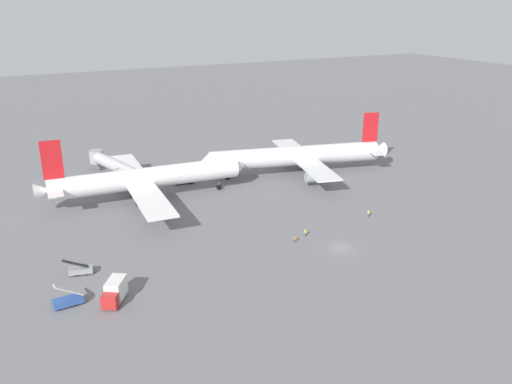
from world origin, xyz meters
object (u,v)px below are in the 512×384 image
object	(u,v)px
airliner_being_pushed	(297,156)
gse_belt_loader_portside	(81,270)
pushback_tug	(183,178)
ground_crew_marshaller_foreground	(368,214)
gse_stair_truck_yellow	(68,300)
ground_crew_wing_walker_right	(295,239)
jet_bridge	(111,163)
gse_catering_truck_tall	(115,292)
ground_crew_ramp_agent_by_cones	(305,233)
airliner_at_gate_left	(145,179)

from	to	relation	value
airliner_being_pushed	gse_belt_loader_portside	xyz separation A→B (m)	(-63.22, -30.66, -4.31)
pushback_tug	ground_crew_marshaller_foreground	distance (m)	49.51
gse_stair_truck_yellow	gse_belt_loader_portside	world-z (taller)	gse_stair_truck_yellow
pushback_tug	ground_crew_wing_walker_right	world-z (taller)	pushback_tug
airliner_being_pushed	ground_crew_wing_walker_right	distance (m)	44.22
gse_belt_loader_portside	jet_bridge	bearing A→B (deg)	71.02
pushback_tug	gse_catering_truck_tall	distance (m)	57.98
gse_catering_truck_tall	ground_crew_ramp_agent_by_cones	world-z (taller)	gse_catering_truck_tall
gse_stair_truck_yellow	ground_crew_wing_walker_right	xyz separation A→B (m)	(43.23, 3.04, -0.22)
gse_catering_truck_tall	gse_stair_truck_yellow	distance (m)	7.14
airliner_at_gate_left	ground_crew_ramp_agent_by_cones	distance (m)	41.97
gse_belt_loader_portside	ground_crew_wing_walker_right	size ratio (longest dim) A/B	3.24
pushback_tug	ground_crew_wing_walker_right	xyz separation A→B (m)	(6.63, -44.45, -0.46)
pushback_tug	gse_stair_truck_yellow	size ratio (longest dim) A/B	1.80
gse_catering_truck_tall	jet_bridge	world-z (taller)	jet_bridge
airliner_at_gate_left	ground_crew_marshaller_foreground	world-z (taller)	airliner_at_gate_left
ground_crew_wing_walker_right	gse_belt_loader_portside	bearing A→B (deg)	170.70
ground_crew_wing_walker_right	ground_crew_marshaller_foreground	size ratio (longest dim) A/B	0.89
airliner_at_gate_left	ground_crew_ramp_agent_by_cones	world-z (taller)	airliner_at_gate_left
ground_crew_ramp_agent_by_cones	airliner_at_gate_left	bearing A→B (deg)	122.08
gse_stair_truck_yellow	jet_bridge	distance (m)	65.11
airliner_at_gate_left	ground_crew_wing_walker_right	world-z (taller)	airliner_at_gate_left
ground_crew_ramp_agent_by_cones	jet_bridge	size ratio (longest dim) A/B	0.07
airliner_at_gate_left	gse_stair_truck_yellow	distance (m)	46.97
ground_crew_marshaller_foreground	airliner_being_pushed	bearing A→B (deg)	85.71
gse_stair_truck_yellow	airliner_being_pushed	bearing A→B (deg)	31.01
gse_catering_truck_tall	gse_belt_loader_portside	world-z (taller)	gse_catering_truck_tall
airliner_at_gate_left	gse_stair_truck_yellow	bearing A→B (deg)	-121.60
gse_stair_truck_yellow	ground_crew_marshaller_foreground	bearing A→B (deg)	5.74
ground_crew_ramp_agent_by_cones	jet_bridge	xyz separation A→B (m)	(-25.20, 56.93, 2.93)
gse_catering_truck_tall	pushback_tug	bearing A→B (deg)	59.01
ground_crew_ramp_agent_by_cones	jet_bridge	bearing A→B (deg)	113.88
ground_crew_ramp_agent_by_cones	pushback_tug	bearing A→B (deg)	103.17
airliner_at_gate_left	gse_belt_loader_portside	xyz separation A→B (m)	(-20.88, -30.31, -4.54)
jet_bridge	ground_crew_marshaller_foreground	bearing A→B (deg)	-52.05
gse_catering_truck_tall	jet_bridge	xyz separation A→B (m)	(14.71, 63.62, 2.03)
gse_catering_truck_tall	airliner_at_gate_left	bearing A→B (deg)	67.12
gse_belt_loader_portside	ground_crew_marshaller_foreground	world-z (taller)	gse_belt_loader_portside
airliner_being_pushed	gse_catering_truck_tall	distance (m)	73.62
gse_stair_truck_yellow	pushback_tug	bearing A→B (deg)	52.37
gse_stair_truck_yellow	ground_crew_wing_walker_right	bearing A→B (deg)	4.02
gse_belt_loader_portside	ground_crew_wing_walker_right	xyz separation A→B (m)	(39.61, -6.49, -0.02)
gse_catering_truck_tall	ground_crew_ramp_agent_by_cones	xyz separation A→B (m)	(39.91, 6.70, -0.90)
airliner_being_pushed	ground_crew_ramp_agent_by_cones	size ratio (longest dim) A/B	31.49
ground_crew_marshaller_foreground	airliner_at_gate_left	bearing A→B (deg)	140.02
gse_belt_loader_portside	ground_crew_ramp_agent_by_cones	xyz separation A→B (m)	(43.04, -5.05, 0.03)
ground_crew_marshaller_foreground	pushback_tug	bearing A→B (deg)	124.03
ground_crew_ramp_agent_by_cones	gse_catering_truck_tall	bearing A→B (deg)	-170.48
airliner_being_pushed	ground_crew_ramp_agent_by_cones	distance (m)	41.23
gse_catering_truck_tall	ground_crew_wing_walker_right	distance (m)	36.87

